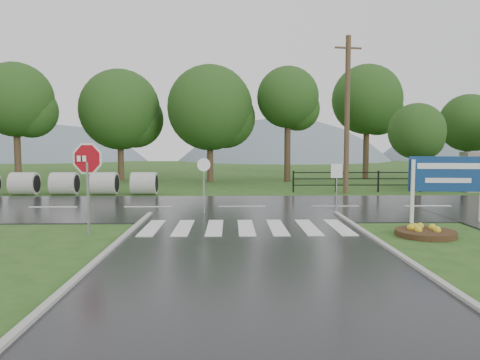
{
  "coord_description": "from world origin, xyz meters",
  "views": [
    {
      "loc": [
        -0.51,
        -9.76,
        2.77
      ],
      "look_at": [
        -0.17,
        6.0,
        1.5
      ],
      "focal_mm": 35.0,
      "sensor_mm": 36.0,
      "label": 1
    }
  ],
  "objects": [
    {
      "name": "crosswalk",
      "position": [
        0.0,
        5.0,
        0.06
      ],
      "size": [
        6.5,
        2.8,
        0.02
      ],
      "color": "silver",
      "rests_on": "ground"
    },
    {
      "name": "ground",
      "position": [
        0.0,
        0.0,
        0.0
      ],
      "size": [
        120.0,
        120.0,
        0.0
      ],
      "primitive_type": "plane",
      "color": "#284E1A",
      "rests_on": "ground"
    },
    {
      "name": "reg_sign_small",
      "position": [
        3.54,
        7.84,
        1.4
      ],
      "size": [
        0.44,
        0.05,
        1.96
      ],
      "color": "#939399",
      "rests_on": "ground"
    },
    {
      "name": "stop_sign",
      "position": [
        -4.77,
        4.27,
        2.03
      ],
      "size": [
        1.28,
        0.31,
        2.94
      ],
      "color": "#939399",
      "rests_on": "ground"
    },
    {
      "name": "treeline",
      "position": [
        1.0,
        24.0,
        0.0
      ],
      "size": [
        83.2,
        5.2,
        10.0
      ],
      "color": "#1B3E13",
      "rests_on": "ground"
    },
    {
      "name": "utility_pole_east",
      "position": [
        5.81,
        15.5,
        4.29
      ],
      "size": [
        1.5,
        0.35,
        8.45
      ],
      "color": "#473523",
      "rests_on": "ground"
    },
    {
      "name": "pillar_west",
      "position": [
        13.0,
        16.0,
        1.18
      ],
      "size": [
        1.0,
        1.0,
        2.24
      ],
      "color": "gray",
      "rests_on": "ground"
    },
    {
      "name": "entrance_tree_left",
      "position": [
        10.43,
        17.5,
        3.4
      ],
      "size": [
        3.28,
        3.28,
        5.07
      ],
      "color": "#3D2B1C",
      "rests_on": "ground"
    },
    {
      "name": "culvert_pipes",
      "position": [
        -11.36,
        15.0,
        0.6
      ],
      "size": [
        13.9,
        1.2,
        1.2
      ],
      "color": "#9E9B93",
      "rests_on": "ground"
    },
    {
      "name": "fence_west",
      "position": [
        7.75,
        16.0,
        0.72
      ],
      "size": [
        9.58,
        0.08,
        1.2
      ],
      "color": "black",
      "rests_on": "ground"
    },
    {
      "name": "flower_bed",
      "position": [
        5.27,
        3.78,
        0.13
      ],
      "size": [
        1.74,
        1.74,
        0.35
      ],
      "color": "#332111",
      "rests_on": "ground"
    },
    {
      "name": "estate_billboard",
      "position": [
        6.93,
        6.01,
        1.58
      ],
      "size": [
        2.62,
        0.32,
        2.3
      ],
      "color": "silver",
      "rests_on": "ground"
    },
    {
      "name": "main_road",
      "position": [
        0.0,
        10.0,
        0.0
      ],
      "size": [
        90.0,
        8.0,
        0.04
      ],
      "primitive_type": "cube",
      "color": "black",
      "rests_on": "ground"
    },
    {
      "name": "reg_sign_round",
      "position": [
        -1.52,
        8.13,
        1.38
      ],
      "size": [
        0.5,
        0.12,
        2.17
      ],
      "color": "#939399",
      "rests_on": "ground"
    },
    {
      "name": "hills",
      "position": [
        3.49,
        65.0,
        -15.54
      ],
      "size": [
        102.0,
        48.0,
        48.0
      ],
      "color": "slate",
      "rests_on": "ground"
    }
  ]
}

